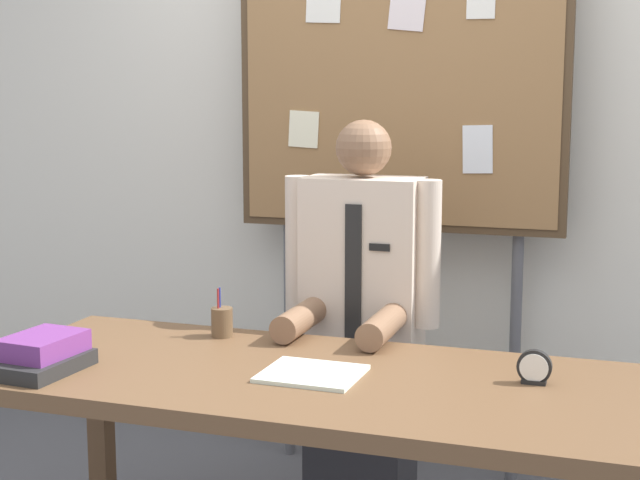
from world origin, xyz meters
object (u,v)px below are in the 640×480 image
object	(u,v)px
desk	(298,400)
pen_holder	(222,322)
person	(361,341)
open_notebook	(312,374)
desk_clock	(534,369)
bulletin_board	(399,78)
book_stack	(42,355)

from	to	relation	value
desk	pen_holder	bearing A→B (deg)	141.84
person	open_notebook	world-z (taller)	person
desk_clock	bulletin_board	bearing A→B (deg)	122.40
desk_clock	pen_holder	xyz separation A→B (m)	(-1.01, 0.18, 0.01)
bulletin_board	pen_holder	distance (m)	1.21
bulletin_board	book_stack	distance (m)	1.71
desk	pen_holder	size ratio (longest dim) A/B	11.62
pen_holder	book_stack	bearing A→B (deg)	-122.30
desk	book_stack	distance (m)	0.74
person	desk	bearing A→B (deg)	-90.00
book_stack	pen_holder	xyz separation A→B (m)	(0.32, 0.51, 0.00)
open_notebook	pen_holder	bearing A→B (deg)	143.48
open_notebook	desk	bearing A→B (deg)	157.98
bulletin_board	book_stack	size ratio (longest dim) A/B	7.86
desk	person	size ratio (longest dim) A/B	1.30
bulletin_board	desk_clock	size ratio (longest dim) A/B	23.50
desk	bulletin_board	world-z (taller)	bulletin_board
desk	book_stack	size ratio (longest dim) A/B	6.59
desk	open_notebook	world-z (taller)	open_notebook
desk	pen_holder	xyz separation A→B (m)	(-0.37, 0.29, 0.13)
desk	desk_clock	bearing A→B (deg)	9.54
bulletin_board	person	bearing A→B (deg)	-89.99
desk_clock	open_notebook	bearing A→B (deg)	-167.83
bulletin_board	open_notebook	bearing A→B (deg)	-87.52
person	desk_clock	distance (m)	0.84
person	book_stack	distance (m)	1.11
desk_clock	pen_holder	distance (m)	1.03
desk_clock	pen_holder	world-z (taller)	pen_holder
person	open_notebook	distance (m)	0.67
person	open_notebook	xyz separation A→B (m)	(0.05, -0.66, 0.08)
book_stack	bulletin_board	bearing A→B (deg)	62.83
open_notebook	desk_clock	distance (m)	0.61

